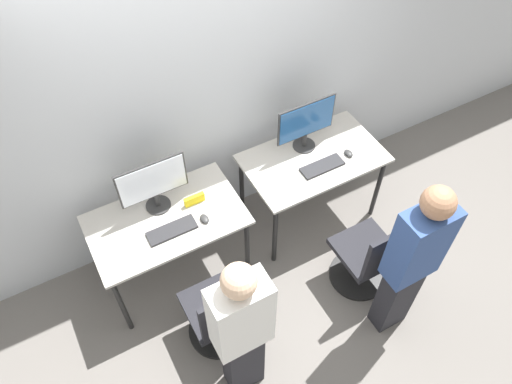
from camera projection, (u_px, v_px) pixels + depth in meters
ground_plane at (264, 270)px, 4.26m from camera, size 20.00×20.00×0.00m
wall_back at (212, 87)px, 3.63m from camera, size 12.00×0.05×2.80m
desk_left at (167, 226)px, 3.74m from camera, size 1.14×0.68×0.75m
monitor_left at (153, 184)px, 3.56m from camera, size 0.51×0.19×0.45m
keyboard_left at (172, 230)px, 3.60m from camera, size 0.36×0.13×0.02m
mouse_left at (204, 219)px, 3.65m from camera, size 0.06×0.09×0.03m
office_chair_left at (220, 316)px, 3.62m from camera, size 0.48×0.48×0.87m
person_left at (241, 330)px, 3.04m from camera, size 0.36×0.20×1.54m
desk_right at (313, 164)px, 4.13m from camera, size 1.14×0.68×0.75m
monitor_right at (306, 123)px, 3.96m from camera, size 0.51×0.19×0.45m
keyboard_right at (322, 166)px, 3.99m from camera, size 0.36×0.13×0.02m
mouse_right at (348, 153)px, 4.07m from camera, size 0.06×0.09×0.03m
office_chair_right at (368, 258)px, 3.92m from camera, size 0.48×0.48×0.87m
person_right at (412, 260)px, 3.31m from camera, size 0.36×0.21×1.59m
placard_left at (194, 200)px, 3.74m from camera, size 0.16×0.03×0.08m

